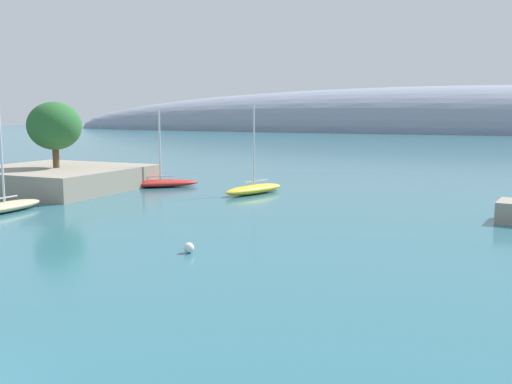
% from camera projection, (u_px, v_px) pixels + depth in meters
% --- Properties ---
extents(shore_outcrop, '(16.29, 15.51, 2.31)m').
position_uv_depth(shore_outcrop, '(56.00, 178.00, 60.11)').
color(shore_outcrop, gray).
rests_on(shore_outcrop, ground).
extents(tree_clump_shore, '(5.55, 5.55, 6.88)m').
position_uv_depth(tree_clump_shore, '(54.00, 126.00, 59.04)').
color(tree_clump_shore, brown).
rests_on(tree_clump_shore, shore_outcrop).
extents(distant_ridge, '(392.32, 57.44, 39.13)m').
position_uv_depth(distant_ridge, '(451.00, 133.00, 240.12)').
color(distant_ridge, gray).
rests_on(distant_ridge, ground).
extents(sailboat_yellow_near_shore, '(4.42, 8.15, 8.94)m').
position_uv_depth(sailboat_yellow_near_shore, '(254.00, 189.00, 56.71)').
color(sailboat_yellow_near_shore, yellow).
rests_on(sailboat_yellow_near_shore, water).
extents(sailboat_red_mid_mooring, '(7.89, 7.14, 8.38)m').
position_uv_depth(sailboat_red_mid_mooring, '(161.00, 183.00, 61.86)').
color(sailboat_red_mid_mooring, red).
rests_on(sailboat_red_mid_mooring, water).
extents(sailboat_sand_outer_mooring, '(2.13, 7.31, 9.72)m').
position_uv_depth(sailboat_sand_outer_mooring, '(5.00, 206.00, 46.13)').
color(sailboat_sand_outer_mooring, '#C6B284').
rests_on(sailboat_sand_outer_mooring, water).
extents(mooring_buoy_white, '(0.61, 0.61, 0.61)m').
position_uv_depth(mooring_buoy_white, '(189.00, 248.00, 32.61)').
color(mooring_buoy_white, silver).
rests_on(mooring_buoy_white, water).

